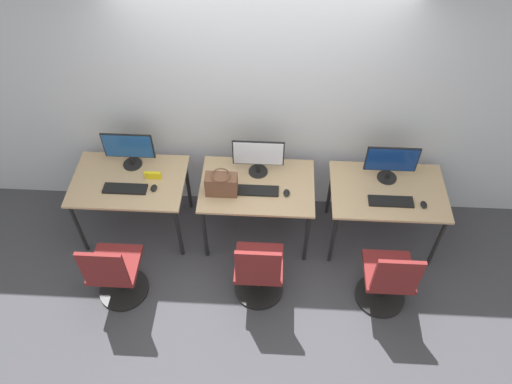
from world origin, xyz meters
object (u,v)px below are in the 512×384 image
at_px(office_chair_right, 388,281).
at_px(handbag, 221,184).
at_px(mouse_left, 154,188).
at_px(office_chair_center, 259,273).
at_px(keyboard_center, 257,191).
at_px(monitor_left, 129,148).
at_px(keyboard_right, 391,201).
at_px(mouse_right, 424,205).
at_px(monitor_center, 258,156).
at_px(monitor_right, 391,162).
at_px(office_chair_left, 115,274).
at_px(mouse_center, 287,193).
at_px(keyboard_left, 125,189).

relative_size(office_chair_right, handbag, 3.05).
relative_size(mouse_left, office_chair_center, 0.10).
height_order(mouse_left, keyboard_center, mouse_left).
xyz_separation_m(monitor_left, keyboard_right, (2.53, -0.36, -0.21)).
height_order(monitor_left, mouse_right, monitor_left).
distance_m(monitor_center, monitor_right, 1.26).
bearing_deg(handbag, monitor_center, 41.22).
xyz_separation_m(office_chair_left, mouse_center, (1.56, 0.74, 0.39)).
bearing_deg(monitor_right, office_chair_left, -158.50).
bearing_deg(handbag, keyboard_right, -1.37).
bearing_deg(monitor_left, keyboard_center, -13.14).
bearing_deg(monitor_right, keyboard_center, -169.10).
distance_m(office_chair_left, keyboard_right, 2.65).
relative_size(mouse_left, monitor_right, 0.18).
relative_size(keyboard_left, monitor_center, 0.84).
relative_size(monitor_center, mouse_center, 5.52).
bearing_deg(monitor_center, office_chair_right, -37.74).
relative_size(mouse_center, mouse_right, 1.00).
height_order(mouse_center, monitor_right, monitor_right).
height_order(office_chair_left, mouse_right, office_chair_left).
relative_size(keyboard_center, office_chair_center, 0.46).
distance_m(monitor_center, keyboard_right, 1.32).
distance_m(keyboard_left, keyboard_center, 1.27).
relative_size(monitor_left, mouse_left, 5.52).
distance_m(mouse_center, keyboard_right, 0.98).
bearing_deg(keyboard_right, monitor_left, 171.82).
bearing_deg(monitor_center, keyboard_center, -90.00).
xyz_separation_m(office_chair_center, keyboard_right, (1.21, 0.60, 0.39)).
bearing_deg(monitor_left, keyboard_right, -8.18).
distance_m(keyboard_left, mouse_left, 0.28).
distance_m(monitor_left, monitor_center, 1.26).
relative_size(mouse_left, monitor_center, 0.18).
distance_m(mouse_right, handbag, 1.90).
bearing_deg(keyboard_center, mouse_center, -3.95).
bearing_deg(mouse_right, keyboard_center, 176.43).
distance_m(keyboard_left, handbag, 0.94).
height_order(mouse_center, mouse_right, same).
relative_size(mouse_left, office_chair_left, 0.10).
bearing_deg(mouse_center, office_chair_right, -35.44).
height_order(monitor_center, office_chair_center, monitor_center).
distance_m(office_chair_right, handbag, 1.77).
bearing_deg(keyboard_center, keyboard_right, -3.09).
xyz_separation_m(monitor_left, office_chair_right, (2.50, -0.99, -0.59)).
bearing_deg(keyboard_left, office_chair_center, -25.50).
relative_size(monitor_right, mouse_right, 5.52).
xyz_separation_m(keyboard_left, keyboard_center, (1.26, 0.04, 0.00)).
xyz_separation_m(mouse_left, mouse_center, (1.27, 0.00, 0.00)).
height_order(monitor_center, keyboard_center, monitor_center).
bearing_deg(keyboard_right, keyboard_left, 179.42).
xyz_separation_m(office_chair_left, handbag, (0.94, 0.73, 0.49)).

